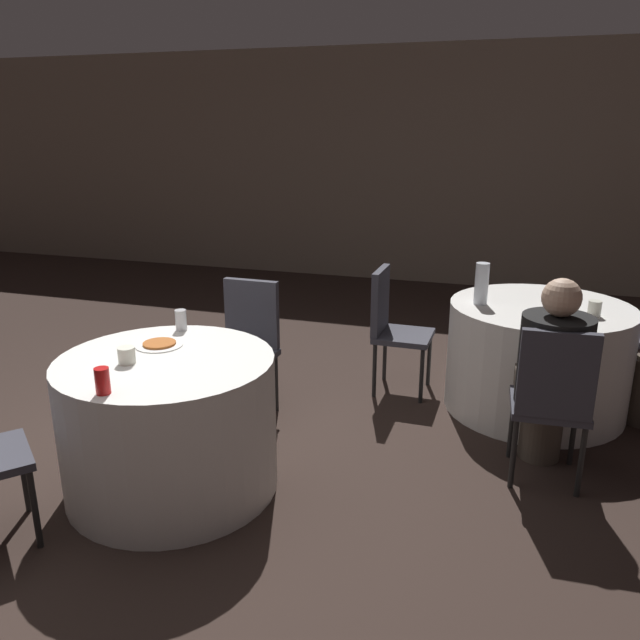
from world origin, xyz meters
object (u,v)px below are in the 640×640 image
Objects in this scene: table_near at (170,424)px; chair_far_south at (553,394)px; chair_near_north at (247,337)px; bottle_far at (482,284)px; chair_far_west at (391,320)px; soda_can_red at (102,381)px; table_far at (537,358)px; person_black_shirt at (551,374)px; soda_can_silver at (181,320)px; pizza_plate_near at (159,344)px.

chair_far_south reaches higher than table_near.
bottle_far reaches higher than chair_near_north.
soda_can_red is at bearing -22.06° from chair_far_west.
bottle_far is (-0.45, 0.93, 0.34)m from chair_far_south.
soda_can_red is at bearing -132.32° from table_far.
person_black_shirt is (1.90, -0.21, 0.05)m from chair_near_north.
bottle_far is (1.46, 0.57, 0.34)m from chair_near_north.
soda_can_silver is at bearing -146.10° from bottle_far.
chair_far_west is 1.00× the size of chair_far_south.
chair_far_south reaches higher than soda_can_red.
chair_far_south is (0.05, -1.02, 0.17)m from table_far.
bottle_far reaches higher than chair_far_west.
soda_can_red is (-0.89, -2.11, 0.26)m from chair_far_west.
table_far is at bearing 47.68° from soda_can_red.
bottle_far is at bearing 113.00° from chair_far_south.
chair_near_north is at bearing 166.61° from chair_far_south.
chair_near_north and chair_far_south have the same top height.
person_black_shirt is 4.08× the size of bottle_far.
table_near is 4.36× the size of pizza_plate_near.
soda_can_silver is (-0.02, 0.28, 0.05)m from pizza_plate_near.
table_far is 4.31× the size of bottle_far.
pizza_plate_near is 2.12m from bottle_far.
chair_far_west is at bearing -140.31° from chair_near_north.
soda_can_silver is at bearing 94.26° from pizza_plate_near.
pizza_plate_near is 0.65m from soda_can_red.
chair_near_north is 1.91m from person_black_shirt.
soda_can_silver reaches higher than pizza_plate_near.
table_near is 4.03× the size of bottle_far.
table_far is 2.52m from pizza_plate_near.
chair_near_north reaches higher than pizza_plate_near.
soda_can_red is (-1.95, -1.24, 0.21)m from person_black_shirt.
table_far is 9.89× the size of soda_can_silver.
table_near is at bearing -164.88° from chair_far_south.
soda_can_silver is (-0.18, -0.53, 0.26)m from chair_near_north.
pizza_plate_near is (-2.05, -0.60, 0.16)m from person_black_shirt.
bottle_far is at bearing -157.55° from chair_near_north.
table_near is 2.49m from table_far.
bottle_far is at bearing 53.09° from soda_can_red.
person_black_shirt is at bearing 90.00° from chair_far_south.
chair_far_west is 1.79m from pizza_plate_near.
soda_can_red is (-1.96, -1.08, 0.26)m from chair_far_south.
bottle_far is at bearing 40.42° from pizza_plate_near.
chair_far_south is (1.91, -0.36, 0.00)m from chair_near_north.
chair_near_north is 1.00× the size of chair_far_south.
chair_far_west is at bearing 67.10° from soda_can_red.
bottle_far reaches higher than table_near.
bottle_far is (-0.40, -0.09, 0.51)m from table_far.
chair_near_north is at bearing 79.16° from pizza_plate_near.
pizza_plate_near is at bearing 99.20° from soda_can_red.
chair_far_south is (1.06, -1.03, 0.00)m from chair_far_west.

